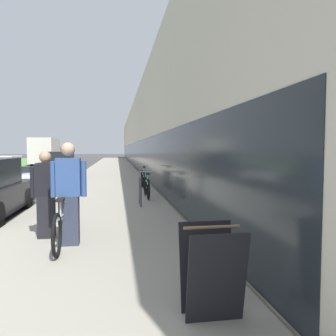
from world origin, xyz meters
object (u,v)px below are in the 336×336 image
(cruiser_bike_nearest, at_px, (147,187))
(sandwich_board_sign, at_px, (212,271))
(parked_sedan_far, at_px, (59,166))
(moving_truck, at_px, (46,152))
(tandem_bicycle, at_px, (67,219))
(vintage_roadster_curbside, at_px, (31,180))
(person_rider, at_px, (69,194))
(person_bystander, at_px, (46,194))
(cruiser_bike_middle, at_px, (143,179))
(bike_rack_hoop, at_px, (140,188))

(cruiser_bike_nearest, relative_size, sandwich_board_sign, 1.93)
(parked_sedan_far, relative_size, moving_truck, 0.63)
(tandem_bicycle, distance_m, sandwich_board_sign, 3.54)
(cruiser_bike_nearest, height_order, vintage_roadster_curbside, cruiser_bike_nearest)
(person_rider, relative_size, person_bystander, 1.09)
(cruiser_bike_nearest, bearing_deg, parked_sedan_far, 114.17)
(person_bystander, bearing_deg, sandwich_board_sign, -55.73)
(cruiser_bike_middle, xyz_separation_m, vintage_roadster_curbside, (-4.69, 1.45, -0.11))
(cruiser_bike_middle, relative_size, vintage_roadster_curbside, 0.47)
(cruiser_bike_nearest, bearing_deg, sandwich_board_sign, -90.64)
(tandem_bicycle, bearing_deg, cruiser_bike_nearest, 68.80)
(tandem_bicycle, height_order, vintage_roadster_curbside, tandem_bicycle)
(vintage_roadster_curbside, relative_size, moving_truck, 0.58)
(tandem_bicycle, distance_m, cruiser_bike_middle, 7.48)
(vintage_roadster_curbside, relative_size, parked_sedan_far, 0.92)
(tandem_bicycle, distance_m, moving_truck, 32.40)
(bike_rack_hoop, bearing_deg, vintage_roadster_curbside, 129.12)
(person_bystander, xyz_separation_m, sandwich_board_sign, (2.19, -3.22, -0.35))
(cruiser_bike_nearest, bearing_deg, bike_rack_hoop, -102.43)
(tandem_bicycle, relative_size, vintage_roadster_curbside, 0.69)
(cruiser_bike_middle, xyz_separation_m, parked_sedan_far, (-4.61, 7.78, 0.19))
(sandwich_board_sign, bearing_deg, cruiser_bike_nearest, 89.36)
(moving_truck, bearing_deg, person_rider, -77.84)
(tandem_bicycle, relative_size, parked_sedan_far, 0.63)
(moving_truck, bearing_deg, cruiser_bike_nearest, -71.99)
(bike_rack_hoop, relative_size, cruiser_bike_middle, 0.45)
(bike_rack_hoop, xyz_separation_m, moving_truck, (-8.37, 28.27, 0.83))
(person_rider, relative_size, moving_truck, 0.25)
(cruiser_bike_middle, bearing_deg, sandwich_board_sign, -90.88)
(cruiser_bike_nearest, xyz_separation_m, vintage_roadster_curbside, (-4.62, 3.79, -0.07))
(person_bystander, bearing_deg, moving_truck, 101.52)
(tandem_bicycle, xyz_separation_m, moving_truck, (-6.81, 31.66, 0.97))
(person_rider, bearing_deg, bike_rack_hoop, 68.53)
(sandwich_board_sign, height_order, moving_truck, moving_truck)
(person_bystander, height_order, bike_rack_hoop, person_bystander)
(cruiser_bike_nearest, relative_size, moving_truck, 0.25)
(tandem_bicycle, height_order, person_rider, person_rider)
(person_bystander, xyz_separation_m, moving_truck, (-6.42, 31.49, 0.54))
(tandem_bicycle, xyz_separation_m, bike_rack_hoop, (1.56, 3.39, 0.15))
(bike_rack_hoop, distance_m, cruiser_bike_middle, 3.85)
(tandem_bicycle, height_order, cruiser_bike_middle, cruiser_bike_middle)
(moving_truck, bearing_deg, tandem_bicycle, -77.86)
(tandem_bicycle, xyz_separation_m, sandwich_board_sign, (1.81, -3.05, 0.08))
(bike_rack_hoop, height_order, moving_truck, moving_truck)
(cruiser_bike_middle, height_order, sandwich_board_sign, cruiser_bike_middle)
(cruiser_bike_middle, relative_size, sandwich_board_sign, 2.08)
(tandem_bicycle, distance_m, person_rider, 0.63)
(moving_truck, bearing_deg, sandwich_board_sign, -76.06)
(bike_rack_hoop, bearing_deg, person_rider, -111.47)
(person_rider, xyz_separation_m, parked_sedan_far, (-2.74, 15.35, -0.29))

